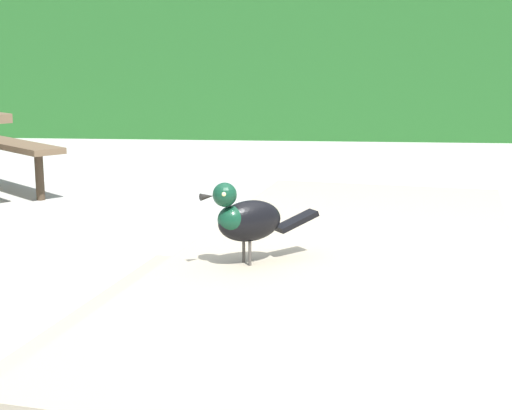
{
  "coord_description": "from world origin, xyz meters",
  "views": [
    {
      "loc": [
        -0.09,
        -1.6,
        1.19
      ],
      "look_at": [
        -0.25,
        0.11,
        0.84
      ],
      "focal_mm": 52.49,
      "sensor_mm": 36.0,
      "label": 1
    }
  ],
  "objects": [
    {
      "name": "bird_grackle",
      "position": [
        -0.26,
        -0.04,
        0.84
      ],
      "size": [
        0.25,
        0.18,
        0.18
      ],
      "color": "black",
      "rests_on": "picnic_table_foreground"
    },
    {
      "name": "hedge_wall",
      "position": [
        0.0,
        9.2,
        0.96
      ],
      "size": [
        28.0,
        1.23,
        1.91
      ],
      "primitive_type": "cube",
      "color": "#235B23",
      "rests_on": "ground"
    },
    {
      "name": "picnic_table_foreground",
      "position": [
        -0.03,
        0.1,
        0.56
      ],
      "size": [
        1.94,
        1.97,
        0.74
      ],
      "color": "gray",
      "rests_on": "ground"
    }
  ]
}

